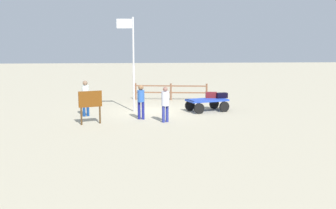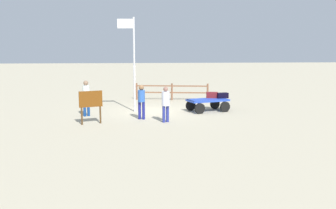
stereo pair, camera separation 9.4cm
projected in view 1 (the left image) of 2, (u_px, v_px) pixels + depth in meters
The scene contains 10 objects.
ground_plane at pixel (153, 111), 20.92m from camera, with size 120.00×120.00×0.00m, color #B0A58A.
luggage_cart at pixel (207, 102), 20.77m from camera, with size 2.42×1.81×0.67m.
suitcase_maroon at pixel (221, 95), 21.19m from camera, with size 0.69×0.47×0.30m.
suitcase_navy at pixel (211, 95), 21.30m from camera, with size 0.68×0.45×0.32m.
worker_lead at pixel (165, 101), 17.70m from camera, with size 0.49×0.49×1.68m.
worker_trailing at pixel (141, 99), 18.40m from camera, with size 0.42×0.42×1.69m.
worker_supervisor at pixel (85, 95), 19.20m from camera, with size 0.46×0.46×1.82m.
flagpole at pixel (132, 57), 20.30m from camera, with size 0.91×0.10×5.07m.
signboard at pixel (90, 102), 17.24m from camera, with size 1.03×0.39×1.53m.
wooden_fence at pixel (171, 90), 25.10m from camera, with size 4.78×0.86×1.10m.
Camera 1 is at (1.01, 20.61, 3.55)m, focal length 40.56 mm.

